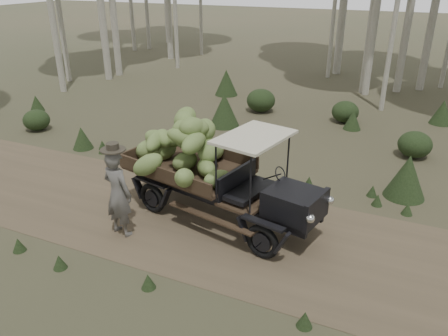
% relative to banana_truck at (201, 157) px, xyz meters
% --- Properties ---
extents(ground, '(120.00, 120.00, 0.00)m').
position_rel_banana_truck_xyz_m(ground, '(0.45, -0.53, -1.41)').
color(ground, '#473D2B').
rests_on(ground, ground).
extents(dirt_track, '(70.00, 4.00, 0.01)m').
position_rel_banana_truck_xyz_m(dirt_track, '(0.45, -0.53, -1.41)').
color(dirt_track, brown).
rests_on(dirt_track, ground).
extents(banana_truck, '(5.10, 2.70, 2.48)m').
position_rel_banana_truck_xyz_m(banana_truck, '(0.00, 0.00, 0.00)').
color(banana_truck, black).
rests_on(banana_truck, ground).
extents(farmer, '(0.78, 0.60, 2.12)m').
position_rel_banana_truck_xyz_m(farmer, '(-1.18, -1.59, -0.41)').
color(farmer, '#55524E').
rests_on(farmer, ground).
extents(undergrowth, '(23.48, 22.73, 1.36)m').
position_rel_banana_truck_xyz_m(undergrowth, '(0.26, -2.04, -0.88)').
color(undergrowth, '#233319').
rests_on(undergrowth, ground).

